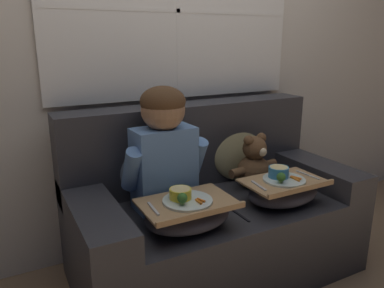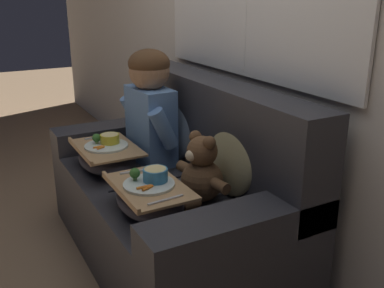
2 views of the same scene
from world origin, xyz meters
The scene contains 9 objects.
ground_plane centered at (0.00, 0.00, 0.00)m, with size 14.00×14.00×0.00m, color #8E7051.
wall_back_with_window centered at (0.00, 0.54, 1.31)m, with size 8.00×0.08×2.60m.
couch centered at (0.00, 0.07, 0.36)m, with size 1.66×0.86×0.99m.
throw_pillow_behind_child centered at (-0.30, 0.24, 0.68)m, with size 0.43×0.21×0.45m.
throw_pillow_behind_teddy centered at (0.30, 0.24, 0.68)m, with size 0.41×0.20×0.43m.
child_figure centered at (-0.30, 0.05, 0.84)m, with size 0.48×0.24×0.67m.
teddy_bear centered at (0.30, 0.05, 0.62)m, with size 0.37×0.26×0.34m.
lap_tray_child centered at (-0.31, -0.22, 0.55)m, with size 0.46×0.32×0.21m.
lap_tray_teddy centered at (0.30, -0.22, 0.55)m, with size 0.45×0.30×0.21m.
Camera 1 is at (-1.07, -1.72, 1.38)m, focal length 35.00 mm.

